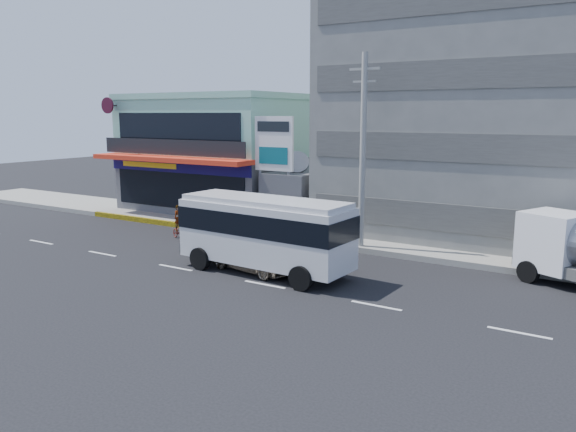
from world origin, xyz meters
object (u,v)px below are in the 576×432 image
object	(u,v)px
billboard	(274,150)
utility_pole_near	(363,152)
shop_building	(224,156)
satellite_dish	(297,171)
sedan	(252,254)
concrete_building	(482,114)
minibus	(265,229)
motorcycle_rider	(179,228)

from	to	relation	value
billboard	utility_pole_near	distance (m)	6.75
shop_building	satellite_dish	distance (m)	8.54
satellite_dish	billboard	size ratio (longest dim) A/B	0.22
utility_pole_near	sedan	distance (m)	7.83
shop_building	sedan	distance (m)	17.11
shop_building	satellite_dish	size ratio (longest dim) A/B	8.27
concrete_building	billboard	bearing A→B (deg)	-151.08
minibus	utility_pole_near	bearing A→B (deg)	71.27
satellite_dish	minibus	distance (m)	10.42
concrete_building	utility_pole_near	bearing A→B (deg)	-117.76
billboard	utility_pole_near	size ratio (longest dim) A/B	0.69
sedan	satellite_dish	bearing A→B (deg)	27.99
satellite_dish	motorcycle_rider	bearing A→B (deg)	-122.14
concrete_building	minibus	distance (m)	15.59
utility_pole_near	minibus	world-z (taller)	utility_pole_near
shop_building	minibus	bearing A→B (deg)	-46.04
utility_pole_near	sedan	size ratio (longest dim) A/B	2.20
concrete_building	motorcycle_rider	xyz separation A→B (m)	(-14.00, -10.37, -6.35)
shop_building	motorcycle_rider	xyz separation A→B (m)	(4.00, -9.31, -3.35)
utility_pole_near	billboard	bearing A→B (deg)	164.52
shop_building	utility_pole_near	xyz separation A→B (m)	(14.00, -6.55, 1.15)
satellite_dish	concrete_building	bearing A→B (deg)	21.80
concrete_building	utility_pole_near	distance (m)	8.79
concrete_building	minibus	world-z (taller)	concrete_building
satellite_dish	motorcycle_rider	size ratio (longest dim) A/B	0.77
shop_building	concrete_building	world-z (taller)	concrete_building
utility_pole_near	motorcycle_rider	size ratio (longest dim) A/B	5.11
billboard	sedan	world-z (taller)	billboard
shop_building	billboard	size ratio (longest dim) A/B	1.80
billboard	motorcycle_rider	xyz separation A→B (m)	(-3.50, -4.57, -4.28)
sedan	motorcycle_rider	distance (m)	7.94
motorcycle_rider	shop_building	bearing A→B (deg)	113.24
satellite_dish	sedan	distance (m)	10.44
satellite_dish	sedan	xyz separation A→B (m)	(3.30, -9.50, -2.80)
satellite_dish	billboard	xyz separation A→B (m)	(-0.50, -1.80, 1.35)
concrete_building	motorcycle_rider	bearing A→B (deg)	-143.48
shop_building	concrete_building	size ratio (longest dim) A/B	0.77
satellite_dish	minibus	size ratio (longest dim) A/B	0.18
shop_building	satellite_dish	bearing A→B (deg)	-20.21
billboard	minibus	xyz separation A→B (m)	(4.50, -7.70, -2.91)
concrete_building	shop_building	bearing A→B (deg)	-176.65
utility_pole_near	minibus	size ratio (longest dim) A/B	1.22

